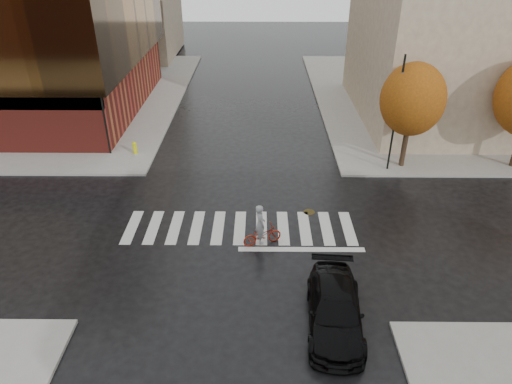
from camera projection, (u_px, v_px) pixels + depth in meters
ground at (239, 233)px, 22.75m from camera, size 120.00×120.00×0.00m
sidewalk_nw at (16, 97)px, 41.06m from camera, size 30.00×30.00×0.15m
sidewalk_ne at (484, 98)px, 40.73m from camera, size 30.00×30.00×0.15m
crosswalk at (240, 228)px, 23.18m from camera, size 12.00×3.00×0.01m
tree_ne_a at (413, 100)px, 26.85m from camera, size 3.80×3.80×6.50m
sedan at (335, 309)px, 17.21m from camera, size 2.41×5.15×1.45m
cyclist at (261, 231)px, 21.65m from camera, size 2.01×1.26×2.16m
traffic_light_nw at (99, 84)px, 28.18m from camera, size 0.22×0.19×8.09m
traffic_light_ne at (397, 108)px, 26.58m from camera, size 0.18×0.20×7.05m
fire_hydrant at (135, 147)px, 30.29m from camera, size 0.30×0.30×0.84m
manhole at (309, 212)px, 24.45m from camera, size 0.65×0.65×0.01m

